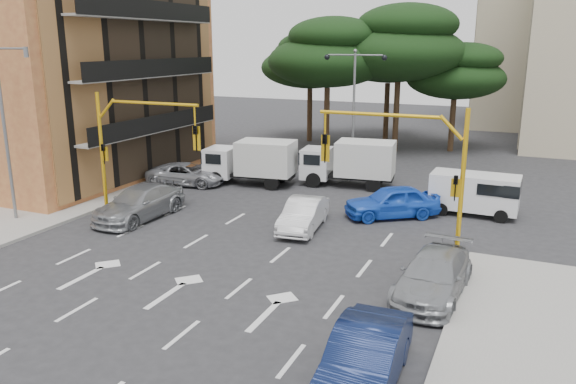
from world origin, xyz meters
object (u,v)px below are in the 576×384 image
(box_truck_a, at_px, (251,162))
(car_silver_cross_b, at_px, (265,163))
(signal_mast_right, at_px, (415,161))
(car_silver_cross_a, at_px, (186,174))
(car_blue_compact, at_px, (392,202))
(box_truck_b, at_px, (349,163))
(car_silver_wagon, at_px, (140,203))
(van_white, at_px, (474,194))
(street_lamp_left, at_px, (7,123))
(car_white_hatch, at_px, (303,214))
(signal_mast_left, at_px, (130,138))
(car_navy_parked, at_px, (364,359))
(street_lamp_center, at_px, (354,89))
(car_silver_parked, at_px, (433,276))

(box_truck_a, bearing_deg, car_silver_cross_b, 1.87)
(signal_mast_right, bearing_deg, car_silver_cross_a, 156.79)
(car_blue_compact, xyz_separation_m, box_truck_b, (-3.89, 5.18, 0.58))
(car_silver_wagon, relative_size, van_white, 1.28)
(street_lamp_left, height_order, car_silver_wagon, street_lamp_left)
(signal_mast_right, bearing_deg, car_white_hatch, 164.80)
(signal_mast_left, bearing_deg, car_navy_parked, -32.95)
(signal_mast_left, xyz_separation_m, van_white, (15.30, 6.95, -2.84))
(car_silver_cross_b, relative_size, box_truck_b, 0.74)
(box_truck_a, bearing_deg, van_white, -102.26)
(street_lamp_left, bearing_deg, car_white_hatch, 18.84)
(car_blue_compact, distance_m, box_truck_b, 6.51)
(street_lamp_left, relative_size, street_lamp_center, 1.03)
(signal_mast_right, bearing_deg, street_lamp_left, -170.61)
(car_blue_compact, distance_m, box_truck_a, 9.92)
(signal_mast_right, relative_size, car_silver_wagon, 1.13)
(signal_mast_right, xyz_separation_m, car_blue_compact, (-1.92, 4.85, -3.10))
(signal_mast_right, xyz_separation_m, car_white_hatch, (-5.19, 1.41, -3.18))
(signal_mast_left, relative_size, street_lamp_left, 0.75)
(signal_mast_left, height_order, street_lamp_left, street_lamp_left)
(signal_mast_right, height_order, signal_mast_left, same)
(car_blue_compact, bearing_deg, car_navy_parked, -24.08)
(car_navy_parked, bearing_deg, van_white, 84.71)
(car_silver_wagon, xyz_separation_m, box_truck_a, (1.81, 8.23, 0.57))
(car_silver_wagon, bearing_deg, box_truck_a, 79.66)
(car_white_hatch, bearing_deg, car_blue_compact, 39.30)
(car_navy_parked, bearing_deg, car_silver_cross_b, 119.64)
(street_lamp_center, height_order, car_silver_parked, street_lamp_center)
(box_truck_a, bearing_deg, car_blue_compact, -116.19)
(signal_mast_left, relative_size, car_white_hatch, 1.41)
(box_truck_a, bearing_deg, car_silver_cross_a, 107.80)
(signal_mast_right, distance_m, signal_mast_left, 13.61)
(van_white, bearing_deg, car_navy_parked, -1.70)
(street_lamp_left, bearing_deg, car_silver_cross_a, 70.59)
(car_silver_wagon, xyz_separation_m, car_silver_parked, (14.58, -3.12, -0.05))
(signal_mast_left, distance_m, car_blue_compact, 13.03)
(car_silver_cross_a, bearing_deg, box_truck_a, -75.77)
(street_lamp_center, height_order, car_silver_cross_b, street_lamp_center)
(car_navy_parked, distance_m, box_truck_b, 20.47)
(signal_mast_right, distance_m, street_lamp_center, 15.65)
(car_silver_wagon, bearing_deg, street_lamp_left, -148.86)
(car_blue_compact, bearing_deg, street_lamp_center, 173.18)
(car_white_hatch, bearing_deg, car_silver_wagon, -175.41)
(car_navy_parked, height_order, van_white, van_white)
(car_blue_compact, bearing_deg, box_truck_b, -178.04)
(car_blue_compact, relative_size, car_silver_wagon, 0.87)
(car_white_hatch, distance_m, car_silver_cross_a, 10.80)
(car_silver_wagon, bearing_deg, car_blue_compact, 26.46)
(car_silver_wagon, bearing_deg, signal_mast_left, 157.56)
(car_silver_cross_a, relative_size, van_white, 1.12)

